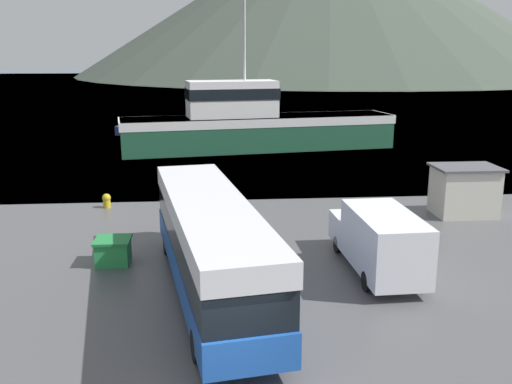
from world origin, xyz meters
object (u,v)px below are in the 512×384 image
at_px(tour_bus, 210,242).
at_px(storage_bin, 113,251).
at_px(small_boat, 152,130).
at_px(delivery_van, 379,239).
at_px(dock_kiosk, 464,190).
at_px(fishing_boat, 253,124).

bearing_deg(tour_bus, storage_bin, 131.19).
bearing_deg(small_boat, storage_bin, 8.91).
bearing_deg(delivery_van, storage_bin, 168.10).
bearing_deg(tour_bus, dock_kiosk, 24.64).
xyz_separation_m(delivery_van, small_boat, (-11.94, 37.14, -0.87)).
height_order(tour_bus, delivery_van, tour_bus).
relative_size(fishing_boat, storage_bin, 16.88).
relative_size(fishing_boat, dock_kiosk, 7.29).
bearing_deg(tour_bus, delivery_van, 3.36).
height_order(delivery_van, fishing_boat, fishing_boat).
height_order(fishing_boat, storage_bin, fishing_boat).
bearing_deg(small_boat, fishing_boat, 50.22).
xyz_separation_m(fishing_boat, small_boat, (-9.35, 9.56, -1.72)).
bearing_deg(fishing_boat, storage_bin, -25.35).
relative_size(tour_bus, dock_kiosk, 3.91).
relative_size(dock_kiosk, small_boat, 0.45).
relative_size(delivery_van, small_boat, 0.90).
bearing_deg(delivery_van, small_boat, 105.57).
bearing_deg(delivery_van, fishing_boat, 93.12).
bearing_deg(delivery_van, tour_bus, -169.50).
xyz_separation_m(dock_kiosk, small_boat, (-18.48, 29.92, -0.84)).
bearing_deg(small_boat, dock_kiosk, 37.57).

